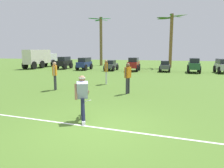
{
  "coord_description": "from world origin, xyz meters",
  "views": [
    {
      "loc": [
        1.98,
        -5.66,
        2.24
      ],
      "look_at": [
        -0.18,
        2.48,
        0.9
      ],
      "focal_mm": 35.0,
      "sensor_mm": 36.0,
      "label": 1
    }
  ],
  "objects_px": {
    "parked_car_slot_c": "(111,65)",
    "teammate_deep": "(106,70)",
    "parked_car_slot_b": "(84,63)",
    "parked_car_slot_f": "(194,65)",
    "teammate_near_sideline": "(128,75)",
    "palm_tree_left_of_centre": "(171,36)",
    "parked_car_slot_g": "(222,65)",
    "parked_car_slot_e": "(165,66)",
    "parked_car_slot_d": "(134,64)",
    "box_truck": "(40,58)",
    "frisbee_in_flight": "(88,101)",
    "parked_car_slot_a": "(64,62)",
    "palm_tree_far_left": "(101,39)",
    "teammate_midfield": "(55,73)",
    "frisbee_thrower": "(82,96)"
  },
  "relations": [
    {
      "from": "parked_car_slot_d",
      "to": "palm_tree_left_of_centre",
      "type": "relative_size",
      "value": 0.36
    },
    {
      "from": "parked_car_slot_g",
      "to": "palm_tree_left_of_centre",
      "type": "height_order",
      "value": "palm_tree_left_of_centre"
    },
    {
      "from": "frisbee_in_flight",
      "to": "parked_car_slot_e",
      "type": "relative_size",
      "value": 0.16
    },
    {
      "from": "parked_car_slot_c",
      "to": "parked_car_slot_f",
      "type": "height_order",
      "value": "parked_car_slot_f"
    },
    {
      "from": "parked_car_slot_a",
      "to": "frisbee_thrower",
      "type": "bearing_deg",
      "value": -61.23
    },
    {
      "from": "palm_tree_left_of_centre",
      "to": "parked_car_slot_b",
      "type": "bearing_deg",
      "value": -148.87
    },
    {
      "from": "parked_car_slot_a",
      "to": "parked_car_slot_c",
      "type": "relative_size",
      "value": 1.05
    },
    {
      "from": "parked_car_slot_e",
      "to": "palm_tree_far_left",
      "type": "bearing_deg",
      "value": 144.33
    },
    {
      "from": "parked_car_slot_c",
      "to": "palm_tree_left_of_centre",
      "type": "relative_size",
      "value": 0.34
    },
    {
      "from": "parked_car_slot_a",
      "to": "parked_car_slot_e",
      "type": "relative_size",
      "value": 1.07
    },
    {
      "from": "parked_car_slot_c",
      "to": "parked_car_slot_e",
      "type": "distance_m",
      "value": 5.61
    },
    {
      "from": "frisbee_in_flight",
      "to": "palm_tree_far_left",
      "type": "xyz_separation_m",
      "value": [
        -6.6,
        22.25,
        3.24
      ]
    },
    {
      "from": "parked_car_slot_a",
      "to": "palm_tree_left_of_centre",
      "type": "distance_m",
      "value": 13.26
    },
    {
      "from": "parked_car_slot_b",
      "to": "parked_car_slot_f",
      "type": "xyz_separation_m",
      "value": [
        11.41,
        -0.05,
        0.02
      ]
    },
    {
      "from": "frisbee_in_flight",
      "to": "parked_car_slot_g",
      "type": "xyz_separation_m",
      "value": [
        7.57,
        15.94,
        0.25
      ]
    },
    {
      "from": "parked_car_slot_g",
      "to": "parked_car_slot_e",
      "type": "bearing_deg",
      "value": -179.69
    },
    {
      "from": "teammate_deep",
      "to": "parked_car_slot_a",
      "type": "relative_size",
      "value": 0.66
    },
    {
      "from": "box_truck",
      "to": "palm_tree_far_left",
      "type": "relative_size",
      "value": 0.9
    },
    {
      "from": "parked_car_slot_c",
      "to": "parked_car_slot_g",
      "type": "bearing_deg",
      "value": 1.62
    },
    {
      "from": "parked_car_slot_b",
      "to": "parked_car_slot_g",
      "type": "xyz_separation_m",
      "value": [
        14.01,
        0.27,
        0.0
      ]
    },
    {
      "from": "teammate_midfield",
      "to": "palm_tree_far_left",
      "type": "height_order",
      "value": "palm_tree_far_left"
    },
    {
      "from": "parked_car_slot_b",
      "to": "parked_car_slot_g",
      "type": "distance_m",
      "value": 14.01
    },
    {
      "from": "parked_car_slot_c",
      "to": "parked_car_slot_g",
      "type": "height_order",
      "value": "parked_car_slot_g"
    },
    {
      "from": "frisbee_in_flight",
      "to": "parked_car_slot_g",
      "type": "height_order",
      "value": "parked_car_slot_g"
    },
    {
      "from": "parked_car_slot_b",
      "to": "parked_car_slot_a",
      "type": "bearing_deg",
      "value": 169.95
    },
    {
      "from": "parked_car_slot_g",
      "to": "box_truck",
      "type": "xyz_separation_m",
      "value": [
        -20.32,
        0.94,
        0.51
      ]
    },
    {
      "from": "parked_car_slot_a",
      "to": "parked_car_slot_d",
      "type": "height_order",
      "value": "same"
    },
    {
      "from": "parked_car_slot_b",
      "to": "palm_tree_left_of_centre",
      "type": "distance_m",
      "value": 11.14
    },
    {
      "from": "teammate_near_sideline",
      "to": "palm_tree_left_of_centre",
      "type": "xyz_separation_m",
      "value": [
        2.04,
        17.34,
        2.87
      ]
    },
    {
      "from": "palm_tree_far_left",
      "to": "parked_car_slot_g",
      "type": "bearing_deg",
      "value": -24.0
    },
    {
      "from": "frisbee_in_flight",
      "to": "teammate_deep",
      "type": "height_order",
      "value": "teammate_deep"
    },
    {
      "from": "parked_car_slot_e",
      "to": "parked_car_slot_g",
      "type": "xyz_separation_m",
      "value": [
        5.34,
        0.03,
        0.16
      ]
    },
    {
      "from": "frisbee_in_flight",
      "to": "parked_car_slot_g",
      "type": "bearing_deg",
      "value": 64.58
    },
    {
      "from": "parked_car_slot_a",
      "to": "parked_car_slot_g",
      "type": "xyz_separation_m",
      "value": [
        16.72,
        -0.21,
        -0.02
      ]
    },
    {
      "from": "frisbee_thrower",
      "to": "teammate_near_sideline",
      "type": "bearing_deg",
      "value": 82.54
    },
    {
      "from": "parked_car_slot_e",
      "to": "palm_tree_far_left",
      "type": "height_order",
      "value": "palm_tree_far_left"
    },
    {
      "from": "teammate_deep",
      "to": "parked_car_slot_f",
      "type": "bearing_deg",
      "value": 55.6
    },
    {
      "from": "parked_car_slot_g",
      "to": "parked_car_slot_c",
      "type": "bearing_deg",
      "value": -178.38
    },
    {
      "from": "teammate_near_sideline",
      "to": "parked_car_slot_e",
      "type": "relative_size",
      "value": 0.71
    },
    {
      "from": "parked_car_slot_c",
      "to": "parked_car_slot_d",
      "type": "relative_size",
      "value": 0.95
    },
    {
      "from": "frisbee_thrower",
      "to": "palm_tree_far_left",
      "type": "bearing_deg",
      "value": 106.26
    },
    {
      "from": "teammate_near_sideline",
      "to": "parked_car_slot_d",
      "type": "height_order",
      "value": "teammate_near_sideline"
    },
    {
      "from": "teammate_near_sideline",
      "to": "palm_tree_far_left",
      "type": "xyz_separation_m",
      "value": [
        -7.27,
        18.39,
        2.77
      ]
    },
    {
      "from": "parked_car_slot_e",
      "to": "palm_tree_far_left",
      "type": "xyz_separation_m",
      "value": [
        -8.83,
        6.34,
        3.14
      ]
    },
    {
      "from": "parked_car_slot_b",
      "to": "parked_car_slot_c",
      "type": "distance_m",
      "value": 3.08
    },
    {
      "from": "parked_car_slot_b",
      "to": "teammate_near_sideline",
      "type": "bearing_deg",
      "value": -58.92
    },
    {
      "from": "box_truck",
      "to": "teammate_near_sideline",
      "type": "bearing_deg",
      "value": -44.11
    },
    {
      "from": "frisbee_thrower",
      "to": "teammate_near_sideline",
      "type": "xyz_separation_m",
      "value": [
        0.59,
        4.52,
        0.14
      ]
    },
    {
      "from": "teammate_near_sideline",
      "to": "parked_car_slot_e",
      "type": "distance_m",
      "value": 12.15
    },
    {
      "from": "parked_car_slot_c",
      "to": "teammate_deep",
      "type": "bearing_deg",
      "value": -76.89
    }
  ]
}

